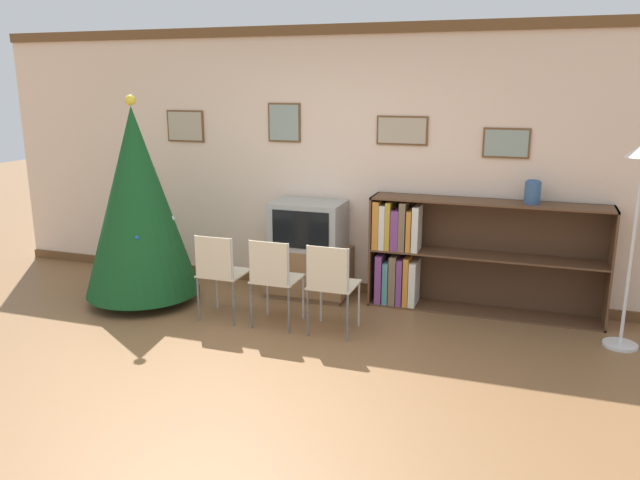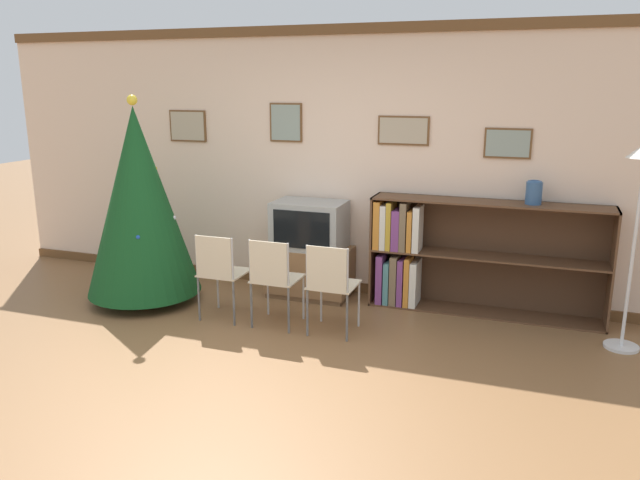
# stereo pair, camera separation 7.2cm
# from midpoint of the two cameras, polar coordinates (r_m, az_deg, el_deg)

# --- Properties ---
(ground_plane) EXTENTS (24.00, 24.00, 0.00)m
(ground_plane) POSITION_cam_midpoint_polar(r_m,az_deg,el_deg) (4.70, -7.55, -13.15)
(ground_plane) COLOR brown
(wall_back) EXTENTS (8.01, 0.11, 2.70)m
(wall_back) POSITION_cam_midpoint_polar(r_m,az_deg,el_deg) (6.42, 1.47, 7.08)
(wall_back) COLOR beige
(wall_back) RESTS_ON ground_plane
(christmas_tree) EXTENTS (1.11, 1.11, 2.04)m
(christmas_tree) POSITION_cam_midpoint_polar(r_m,az_deg,el_deg) (6.34, -16.64, 3.31)
(christmas_tree) COLOR maroon
(christmas_tree) RESTS_ON ground_plane
(tv_console) EXTENTS (0.84, 0.49, 0.51)m
(tv_console) POSITION_cam_midpoint_polar(r_m,az_deg,el_deg) (6.43, -1.36, -2.89)
(tv_console) COLOR brown
(tv_console) RESTS_ON ground_plane
(television) EXTENTS (0.72, 0.48, 0.48)m
(television) POSITION_cam_midpoint_polar(r_m,az_deg,el_deg) (6.30, -1.39, 1.38)
(television) COLOR #9E9E99
(television) RESTS_ON tv_console
(folding_chair_left) EXTENTS (0.40, 0.40, 0.82)m
(folding_chair_left) POSITION_cam_midpoint_polar(r_m,az_deg,el_deg) (5.78, -9.53, -2.84)
(folding_chair_left) COLOR beige
(folding_chair_left) RESTS_ON ground_plane
(folding_chair_center) EXTENTS (0.40, 0.40, 0.82)m
(folding_chair_center) POSITION_cam_midpoint_polar(r_m,az_deg,el_deg) (5.55, -4.65, -3.40)
(folding_chair_center) COLOR beige
(folding_chair_center) RESTS_ON ground_plane
(folding_chair_right) EXTENTS (0.40, 0.40, 0.82)m
(folding_chair_right) POSITION_cam_midpoint_polar(r_m,az_deg,el_deg) (5.37, 0.61, -3.97)
(folding_chair_right) COLOR beige
(folding_chair_right) RESTS_ON ground_plane
(bookshelf) EXTENTS (2.18, 0.36, 1.08)m
(bookshelf) POSITION_cam_midpoint_polar(r_m,az_deg,el_deg) (6.12, 10.55, -1.28)
(bookshelf) COLOR brown
(bookshelf) RESTS_ON ground_plane
(vase) EXTENTS (0.14, 0.14, 0.21)m
(vase) POSITION_cam_midpoint_polar(r_m,az_deg,el_deg) (5.93, 18.54, 4.22)
(vase) COLOR #335684
(vase) RESTS_ON bookshelf
(standing_lamp) EXTENTS (0.28, 0.28, 1.70)m
(standing_lamp) POSITION_cam_midpoint_polar(r_m,az_deg,el_deg) (5.52, 26.83, 3.90)
(standing_lamp) COLOR silver
(standing_lamp) RESTS_ON ground_plane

